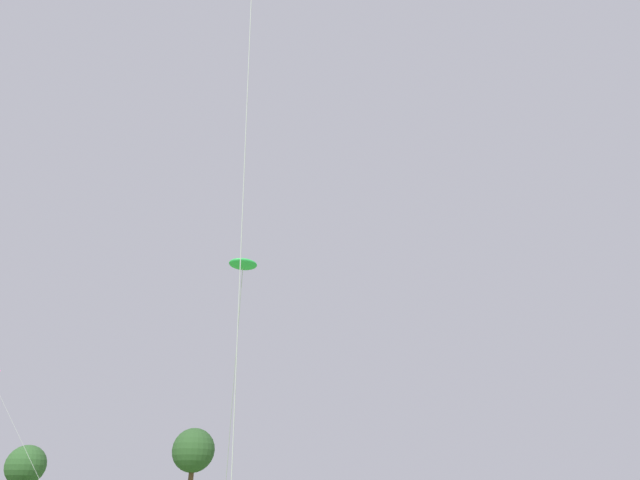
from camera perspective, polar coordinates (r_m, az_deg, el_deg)
small_kite_delta_white at (r=15.08m, az=-8.04°, el=-3.00°), size 2.40×4.09×7.34m
tree_broad_distant at (r=69.69m, az=-28.26°, el=-19.95°), size 4.07×4.07×6.87m
tree_oak_right at (r=68.60m, az=-13.02°, el=-20.55°), size 4.82×4.82×9.11m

